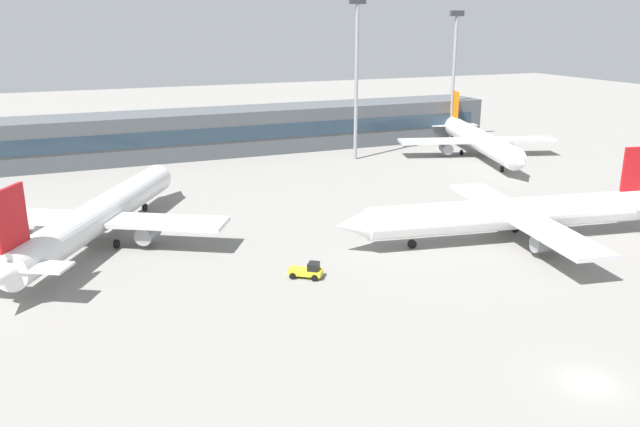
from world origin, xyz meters
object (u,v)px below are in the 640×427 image
(airplane_near, at_px, (511,214))
(airplane_far, at_px, (479,140))
(floodlight_tower_east, at_px, (454,68))
(airplane_mid, at_px, (102,214))
(floodlight_tower_west, at_px, (357,70))
(baggage_tug_yellow, at_px, (308,271))

(airplane_near, relative_size, airplane_far, 1.01)
(airplane_far, bearing_deg, floodlight_tower_east, 74.25)
(airplane_mid, bearing_deg, airplane_far, 18.26)
(airplane_near, bearing_deg, airplane_mid, 157.48)
(airplane_mid, height_order, airplane_far, airplane_mid)
(airplane_mid, height_order, floodlight_tower_east, floodlight_tower_east)
(floodlight_tower_west, xyz_separation_m, floodlight_tower_east, (28.70, 9.85, -1.06))
(airplane_near, bearing_deg, baggage_tug_yellow, -176.62)
(airplane_mid, distance_m, baggage_tug_yellow, 28.55)
(airplane_near, xyz_separation_m, floodlight_tower_west, (3.52, 51.73, 13.95))
(airplane_far, height_order, floodlight_tower_east, floodlight_tower_east)
(airplane_mid, bearing_deg, airplane_near, -22.52)
(airplane_far, distance_m, floodlight_tower_east, 22.46)
(airplane_far, distance_m, floodlight_tower_west, 28.58)
(airplane_far, relative_size, baggage_tug_yellow, 11.73)
(floodlight_tower_west, bearing_deg, airplane_mid, -147.31)
(floodlight_tower_west, bearing_deg, airplane_near, -93.89)
(floodlight_tower_west, bearing_deg, airplane_far, -18.42)
(airplane_far, relative_size, floodlight_tower_east, 1.57)
(airplane_far, bearing_deg, floodlight_tower_west, 161.58)
(baggage_tug_yellow, bearing_deg, floodlight_tower_east, 46.51)
(airplane_far, xyz_separation_m, floodlight_tower_west, (-23.70, 7.89, 13.90))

